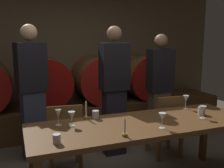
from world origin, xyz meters
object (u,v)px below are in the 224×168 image
guest_left (32,91)px  cup_right (202,111)px  wine_barrel_center_left (45,82)px  wine_glass_center_left (162,117)px  wine_glass_left (72,116)px  wine_glass_center_right (203,109)px  cup_left (57,139)px  wine_glass_right (186,99)px  chair_left (65,135)px  chair_right (167,123)px  guest_center (114,90)px  guest_right (160,88)px  wine_glass_far_left (58,114)px  wine_barrel_center_right (98,79)px  candle_right (125,131)px  cup_center (96,115)px  wine_barrel_far_right (143,77)px  candle_left (86,114)px  dining_table (143,129)px

guest_left → cup_right: guest_left is taller
wine_barrel_center_left → wine_glass_center_left: bearing=-71.1°
wine_glass_left → wine_glass_center_left: (0.80, -0.38, 0.01)m
wine_glass_center_right → cup_left: bearing=-175.7°
cup_right → wine_glass_left: bearing=174.3°
wine_glass_right → chair_left: bearing=166.0°
chair_right → guest_center: guest_center is taller
guest_right → cup_left: 2.29m
guest_left → chair_left: bearing=103.5°
wine_glass_right → cup_right: 0.29m
wine_glass_far_left → wine_glass_left: 0.14m
wine_barrel_center_right → chair_left: 1.82m
candle_right → guest_right: bearing=49.2°
chair_left → candle_right: 1.05m
wine_glass_center_right → wine_glass_right: 0.40m
guest_center → cup_center: (-0.48, -0.67, -0.11)m
guest_left → guest_center: (1.07, -0.27, -0.01)m
wine_glass_far_left → wine_glass_center_left: 1.03m
wine_glass_right → wine_glass_center_right: bearing=-100.6°
guest_right → cup_left: guest_right is taller
guest_left → wine_glass_center_left: size_ratio=11.86×
guest_right → cup_right: size_ratio=19.59×
wine_barrel_far_right → cup_left: size_ratio=10.39×
candle_left → wine_glass_center_left: size_ratio=1.38×
wine_glass_far_left → wine_glass_center_right: size_ratio=1.17×
dining_table → guest_left: 1.62m
guest_right → candle_left: (-1.42, -0.82, -0.04)m
chair_left → wine_glass_center_left: (0.79, -0.87, 0.39)m
wine_barrel_center_left → guest_left: guest_left is taller
wine_barrel_center_left → cup_center: bearing=-80.5°
chair_right → guest_right: 0.70m
wine_barrel_center_left → cup_center: wine_barrel_center_left is taller
wine_barrel_center_left → cup_right: wine_barrel_center_left is taller
candle_right → wine_glass_far_left: size_ratio=1.10×
guest_center → cup_center: 0.83m
chair_left → wine_glass_far_left: size_ratio=5.39×
wine_glass_left → wine_glass_center_left: size_ratio=0.97×
chair_left → cup_right: size_ratio=10.15×
chair_left → cup_left: chair_left is taller
wine_glass_far_left → wine_glass_center_left: bearing=-26.1°
guest_right → cup_center: (-1.32, -0.85, -0.06)m
wine_glass_right → chair_right: bearing=98.1°
wine_barrel_center_right → wine_glass_center_right: wine_barrel_center_right is taller
dining_table → wine_glass_right: wine_glass_right is taller
wine_glass_center_left → dining_table: bearing=110.4°
wine_glass_center_right → cup_center: wine_glass_center_right is taller
candle_left → wine_barrel_far_right: bearing=47.9°
wine_glass_far_left → guest_center: bearing=39.6°
wine_barrel_center_left → wine_glass_far_left: size_ratio=5.11×
dining_table → wine_glass_far_left: 0.89m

